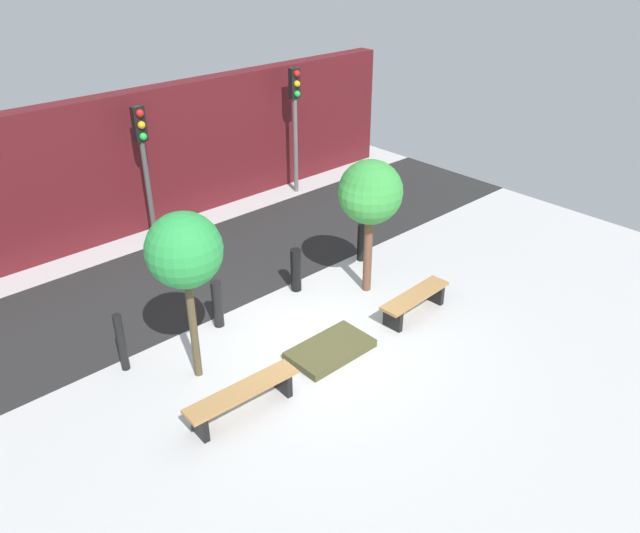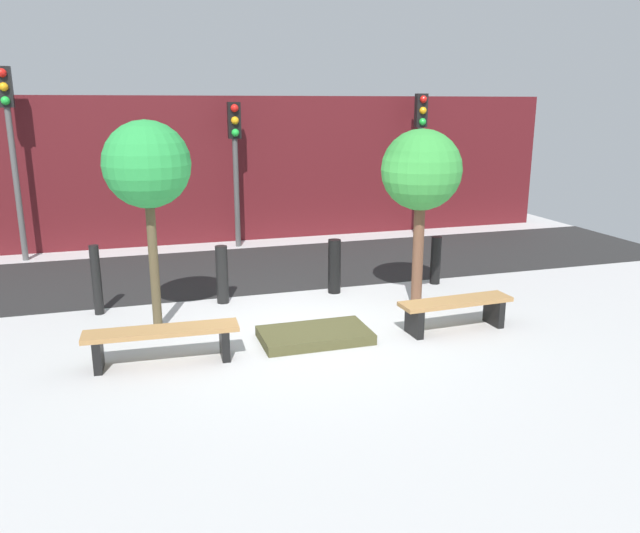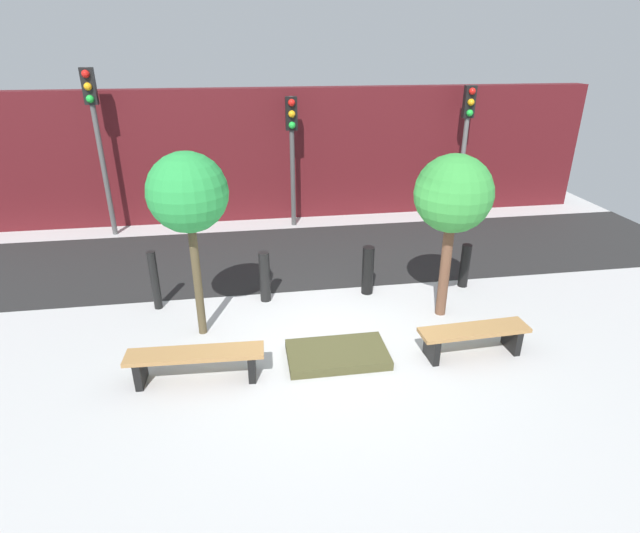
# 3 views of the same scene
# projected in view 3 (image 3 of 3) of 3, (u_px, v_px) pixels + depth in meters

# --- Properties ---
(ground_plane) EXTENTS (18.00, 18.00, 0.00)m
(ground_plane) POSITION_uv_depth(u_px,v_px,m) (333.00, 347.00, 7.85)
(ground_plane) COLOR #B4B4B4
(road_strip) EXTENTS (18.00, 3.55, 0.01)m
(road_strip) POSITION_uv_depth(u_px,v_px,m) (304.00, 255.00, 11.23)
(road_strip) COLOR #242424
(road_strip) RESTS_ON ground
(building_facade) EXTENTS (16.20, 0.50, 3.35)m
(building_facade) POSITION_uv_depth(u_px,v_px,m) (289.00, 154.00, 13.16)
(building_facade) COLOR #511419
(building_facade) RESTS_ON ground
(bench_left) EXTENTS (1.92, 0.48, 0.46)m
(bench_left) POSITION_uv_depth(u_px,v_px,m) (196.00, 360.00, 6.95)
(bench_left) COLOR black
(bench_left) RESTS_ON ground
(bench_right) EXTENTS (1.70, 0.48, 0.46)m
(bench_right) POSITION_uv_depth(u_px,v_px,m) (473.00, 336.00, 7.53)
(bench_right) COLOR black
(bench_right) RESTS_ON ground
(planter_bed) EXTENTS (1.51, 0.87, 0.14)m
(planter_bed) POSITION_uv_depth(u_px,v_px,m) (337.00, 354.00, 7.53)
(planter_bed) COLOR #464426
(planter_bed) RESTS_ON ground
(tree_behind_left_bench) EXTENTS (1.19, 1.19, 2.97)m
(tree_behind_left_bench) POSITION_uv_depth(u_px,v_px,m) (188.00, 194.00, 7.28)
(tree_behind_left_bench) COLOR #4D422B
(tree_behind_left_bench) RESTS_ON ground
(tree_behind_right_bench) EXTENTS (1.26, 1.26, 2.81)m
(tree_behind_right_bench) POSITION_uv_depth(u_px,v_px,m) (453.00, 196.00, 7.94)
(tree_behind_right_bench) COLOR brown
(tree_behind_right_bench) RESTS_ON ground
(bollard_far_left) EXTENTS (0.14, 0.14, 1.10)m
(bollard_far_left) POSITION_uv_depth(u_px,v_px,m) (155.00, 280.00, 8.78)
(bollard_far_left) COLOR black
(bollard_far_left) RESTS_ON ground
(bollard_left) EXTENTS (0.20, 0.20, 0.96)m
(bollard_left) POSITION_uv_depth(u_px,v_px,m) (265.00, 277.00, 9.08)
(bollard_left) COLOR black
(bollard_left) RESTS_ON ground
(bollard_center) EXTENTS (0.22, 0.22, 0.94)m
(bollard_center) POSITION_uv_depth(u_px,v_px,m) (368.00, 270.00, 9.35)
(bollard_center) COLOR black
(bollard_center) RESTS_ON ground
(bollard_right) EXTENTS (0.18, 0.18, 0.87)m
(bollard_right) POSITION_uv_depth(u_px,v_px,m) (465.00, 266.00, 9.64)
(bollard_right) COLOR black
(bollard_right) RESTS_ON ground
(traffic_light_west) EXTENTS (0.28, 0.27, 3.88)m
(traffic_light_west) POSITION_uv_depth(u_px,v_px,m) (96.00, 124.00, 11.36)
(traffic_light_west) COLOR #505050
(traffic_light_west) RESTS_ON ground
(traffic_light_mid_west) EXTENTS (0.28, 0.27, 3.21)m
(traffic_light_mid_west) POSITION_uv_depth(u_px,v_px,m) (292.00, 138.00, 12.17)
(traffic_light_mid_west) COLOR #474747
(traffic_light_mid_west) RESTS_ON ground
(traffic_light_mid_east) EXTENTS (0.28, 0.27, 3.40)m
(traffic_light_mid_east) POSITION_uv_depth(u_px,v_px,m) (466.00, 128.00, 12.75)
(traffic_light_mid_east) COLOR #5D5D5D
(traffic_light_mid_east) RESTS_ON ground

